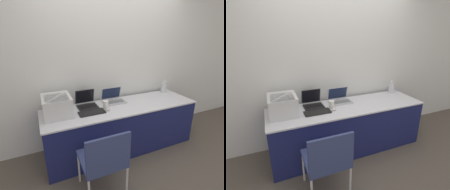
% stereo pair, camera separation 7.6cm
% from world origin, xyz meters
% --- Properties ---
extents(ground_plane, '(14.00, 14.00, 0.00)m').
position_xyz_m(ground_plane, '(0.00, 0.00, 0.00)').
color(ground_plane, brown).
extents(wall_back, '(8.00, 0.05, 2.60)m').
position_xyz_m(wall_back, '(0.00, 0.76, 1.30)').
color(wall_back, silver).
rests_on(wall_back, ground_plane).
extents(table, '(2.33, 0.69, 0.73)m').
position_xyz_m(table, '(0.00, 0.33, 0.36)').
color(table, '#191E51').
rests_on(table, ground_plane).
extents(printer, '(0.36, 0.42, 0.26)m').
position_xyz_m(printer, '(-0.92, 0.41, 0.87)').
color(printer, silver).
rests_on(printer, table).
extents(laptop_left, '(0.29, 0.28, 0.23)m').
position_xyz_m(laptop_left, '(-0.49, 0.53, 0.78)').
color(laptop_left, black).
rests_on(laptop_left, table).
extents(laptop_right, '(0.34, 0.27, 0.22)m').
position_xyz_m(laptop_right, '(-0.05, 0.53, 0.78)').
color(laptop_right, '#B7B7BC').
rests_on(laptop_right, table).
extents(external_keyboard, '(0.36, 0.16, 0.02)m').
position_xyz_m(external_keyboard, '(-0.49, 0.27, 0.74)').
color(external_keyboard, black).
rests_on(external_keyboard, table).
extents(coffee_cup, '(0.08, 0.08, 0.12)m').
position_xyz_m(coffee_cup, '(-0.26, 0.33, 0.79)').
color(coffee_cup, white).
rests_on(coffee_cup, table).
extents(mouse, '(0.06, 0.05, 0.03)m').
position_xyz_m(mouse, '(-0.26, 0.25, 0.75)').
color(mouse, silver).
rests_on(mouse, table).
extents(metal_pitcher, '(0.10, 0.10, 0.23)m').
position_xyz_m(metal_pitcher, '(0.99, 0.58, 0.83)').
color(metal_pitcher, silver).
rests_on(metal_pitcher, table).
extents(chair, '(0.47, 0.46, 0.85)m').
position_xyz_m(chair, '(-0.58, -0.39, 0.50)').
color(chair, navy).
rests_on(chair, ground_plane).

